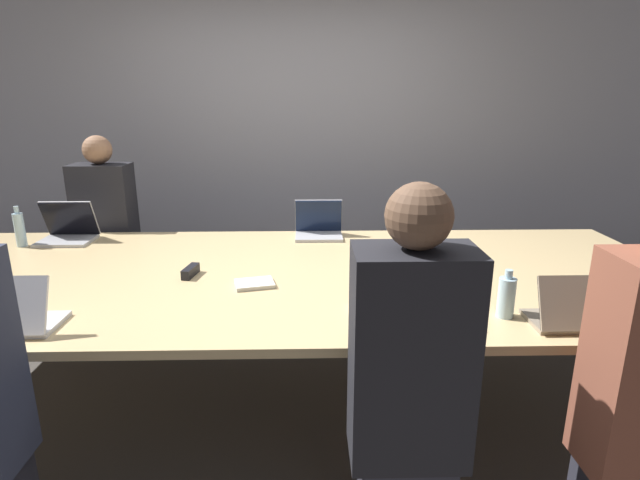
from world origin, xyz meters
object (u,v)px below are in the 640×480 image
Objects in this scene: cup_near_right at (636,314)px; person_near_midright at (409,394)px; person_far_left at (108,236)px; laptop_near_right at (576,312)px; bottle_far_left at (20,229)px; laptop_far_center at (319,226)px; laptop_far_left at (68,229)px; laptop_near_midright at (390,304)px; stapler at (191,271)px; bottle_near_right at (506,297)px; laptop_near_left at (9,315)px.

cup_near_right is 0.06× the size of person_near_midright.
person_far_left reaches higher than cup_near_right.
laptop_near_right is 1.36× the size of bottle_far_left.
laptop_far_center reaches higher than laptop_near_right.
person_near_midright is (1.80, -2.07, 0.01)m from person_far_left.
laptop_far_left is 1.04× the size of laptop_near_midright.
laptop_far_left is at bearing -177.60° from laptop_far_center.
stapler is (-1.97, 0.62, -0.02)m from cup_near_right.
laptop_near_right is at bearing -154.29° from person_near_midright.
laptop_far_center reaches higher than stapler.
cup_near_right is at bearing -30.76° from person_far_left.
laptop_near_right is at bearing -173.84° from cup_near_right.
person_far_left is at bearing 75.52° from laptop_far_left.
person_near_midright is at bearing -48.88° from person_far_left.
laptop_far_center is at bearing 2.40° from laptop_far_left.
person_far_left is at bearing 138.42° from stapler.
laptop_near_right is 2.24× the size of stapler.
bottle_far_left is at bearing -124.21° from person_far_left.
bottle_near_right is (-0.25, 0.11, 0.03)m from laptop_near_right.
bottle_far_left is (-0.24, -0.12, 0.04)m from laptop_far_left.
person_near_midright reaches higher than laptop_near_midright.
cup_near_right is 3.37m from bottle_far_left.
laptop_near_left reaches higher than stapler.
laptop_far_left reaches higher than cup_near_right.
laptop_far_left is at bearing 152.91° from bottle_near_right.
stapler is (-1.46, 0.54, -0.07)m from bottle_near_right.
bottle_near_right is 0.15× the size of person_near_midright.
laptop_far_center is at bearing -11.23° from person_far_left.
laptop_near_midright is at bearing -178.04° from laptop_near_left.
laptop_near_right is at bearing -54.09° from laptop_far_center.
person_far_left is at bearing -33.79° from laptop_near_right.
laptop_near_midright is (2.14, -1.14, -0.03)m from bottle_far_left.
person_far_left reaches higher than laptop_near_left.
cup_near_right is 0.25× the size of laptop_near_left.
laptop_far_center is (-1.02, 1.40, 0.00)m from laptop_near_right.
laptop_near_midright reaches higher than laptop_near_left.
laptop_near_left reaches higher than bottle_near_right.
laptop_near_left is 1.54m from laptop_near_midright.
person_far_left is 2.74m from person_near_midright.
bottle_near_right is 1.36× the size of stapler.
laptop_near_right is 0.84m from person_near_midright.
laptop_near_left is (-2.03, -0.09, -0.02)m from bottle_near_right.
laptop_near_right is 1.10× the size of laptop_near_midright.
cup_near_right is at bearing 177.52° from laptop_near_midright.
stapler is at bearing 162.63° from cup_near_right.
laptop_far_center is 1.02m from stapler.
bottle_far_left is (-1.87, -0.19, 0.04)m from laptop_far_center.
bottle_far_left is 0.81× the size of laptop_near_midright.
laptop_near_midright is 0.46m from person_near_midright.
bottle_far_left is at bearing -22.80° from laptop_near_right.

